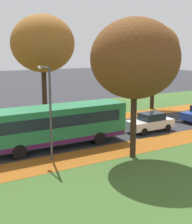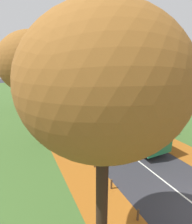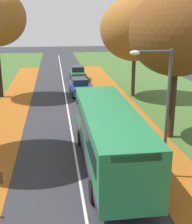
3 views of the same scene
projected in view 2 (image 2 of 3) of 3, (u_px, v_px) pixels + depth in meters
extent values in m
cube|color=#3D6028|center=(10.00, 123.00, 22.34)|extent=(12.00, 90.00, 0.01)
cube|color=#9E5619|center=(57.00, 134.00, 19.11)|extent=(2.80, 60.00, 0.00)
cube|color=#3D6028|center=(128.00, 107.00, 30.06)|extent=(12.00, 90.00, 0.01)
cube|color=#9E5619|center=(126.00, 121.00, 22.97)|extent=(2.80, 60.00, 0.00)
cube|color=silver|center=(78.00, 114.00, 26.20)|extent=(0.12, 80.00, 0.01)
cylinder|color=black|center=(102.00, 202.00, 6.76)|extent=(0.46, 0.46, 5.15)
ellipsoid|color=#935B23|center=(103.00, 85.00, 5.45)|extent=(5.24, 5.24, 4.72)
cylinder|color=#382619|center=(40.00, 117.00, 16.39)|extent=(0.47, 0.47, 5.27)
ellipsoid|color=#935B23|center=(35.00, 63.00, 14.97)|extent=(5.99, 5.99, 5.39)
cylinder|color=black|center=(28.00, 94.00, 28.03)|extent=(0.46, 0.46, 5.14)
ellipsoid|color=#935B23|center=(25.00, 63.00, 26.66)|extent=(5.69, 5.69, 5.12)
cylinder|color=#382619|center=(138.00, 105.00, 22.84)|extent=(0.39, 0.39, 4.34)
ellipsoid|color=brown|center=(140.00, 71.00, 21.60)|extent=(5.64, 5.64, 5.07)
cylinder|color=#422D1E|center=(101.00, 93.00, 32.30)|extent=(0.35, 0.35, 3.87)
ellipsoid|color=#935B23|center=(102.00, 69.00, 31.04)|extent=(6.37, 6.37, 5.74)
cylinder|color=#4C3823|center=(138.00, 215.00, 8.82)|extent=(0.12, 0.12, 0.68)
cylinder|color=#4C3823|center=(111.00, 184.00, 10.98)|extent=(0.12, 0.12, 0.68)
cylinder|color=#4C3823|center=(95.00, 163.00, 13.18)|extent=(0.12, 0.12, 0.70)
cylinder|color=#4C3823|center=(82.00, 149.00, 15.36)|extent=(0.12, 0.12, 0.55)
cylinder|color=#47474C|center=(153.00, 110.00, 17.51)|extent=(0.14, 0.14, 6.00)
cylinder|color=#47474C|center=(149.00, 81.00, 16.33)|extent=(1.60, 0.10, 0.10)
ellipsoid|color=silver|center=(142.00, 82.00, 16.01)|extent=(0.44, 0.28, 0.20)
cube|color=#237A47|center=(124.00, 121.00, 18.13)|extent=(2.51, 10.40, 2.50)
cube|color=#19232D|center=(162.00, 137.00, 13.61)|extent=(2.30, 0.10, 1.30)
cube|color=#19232D|center=(124.00, 117.00, 18.02)|extent=(2.55, 9.16, 0.80)
cube|color=#4C1951|center=(123.00, 130.00, 18.44)|extent=(2.53, 10.20, 0.32)
cube|color=yellow|center=(163.00, 128.00, 13.39)|extent=(1.75, 0.08, 0.28)
cylinder|color=black|center=(154.00, 142.00, 16.23)|extent=(0.30, 0.96, 0.96)
cylinder|color=black|center=(133.00, 148.00, 15.23)|extent=(0.30, 0.96, 0.96)
cylinder|color=black|center=(118.00, 122.00, 21.45)|extent=(0.30, 0.96, 0.96)
cylinder|color=black|center=(101.00, 125.00, 20.46)|extent=(0.30, 0.96, 0.96)
cube|color=silver|center=(91.00, 110.00, 25.91)|extent=(1.71, 4.20, 0.70)
cube|color=#19232D|center=(90.00, 105.00, 25.85)|extent=(1.45, 2.02, 0.60)
cylinder|color=black|center=(100.00, 114.00, 25.23)|extent=(0.22, 0.64, 0.64)
cylinder|color=black|center=(90.00, 115.00, 24.57)|extent=(0.22, 0.64, 0.64)
cylinder|color=black|center=(92.00, 109.00, 27.46)|extent=(0.22, 0.64, 0.64)
cylinder|color=black|center=(83.00, 110.00, 26.80)|extent=(0.22, 0.64, 0.64)
cube|color=#233D9E|center=(74.00, 101.00, 31.59)|extent=(1.90, 4.28, 0.70)
cube|color=#19232D|center=(73.00, 97.00, 31.53)|extent=(1.54, 2.08, 0.60)
cylinder|color=black|center=(81.00, 104.00, 30.96)|extent=(0.25, 0.65, 0.64)
cylinder|color=black|center=(72.00, 105.00, 30.24)|extent=(0.25, 0.65, 0.64)
cylinder|color=black|center=(75.00, 101.00, 33.15)|extent=(0.25, 0.65, 0.64)
cylinder|color=black|center=(67.00, 102.00, 32.42)|extent=(0.25, 0.65, 0.64)
cube|color=#1E6038|center=(64.00, 93.00, 38.59)|extent=(1.70, 4.20, 0.70)
cube|color=#19232D|center=(63.00, 90.00, 38.53)|extent=(1.45, 2.02, 0.60)
cylinder|color=black|center=(69.00, 95.00, 37.90)|extent=(0.22, 0.64, 0.64)
cylinder|color=black|center=(62.00, 96.00, 37.25)|extent=(0.22, 0.64, 0.64)
cylinder|color=black|center=(66.00, 93.00, 40.14)|extent=(0.22, 0.64, 0.64)
cylinder|color=black|center=(59.00, 94.00, 39.49)|extent=(0.22, 0.64, 0.64)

